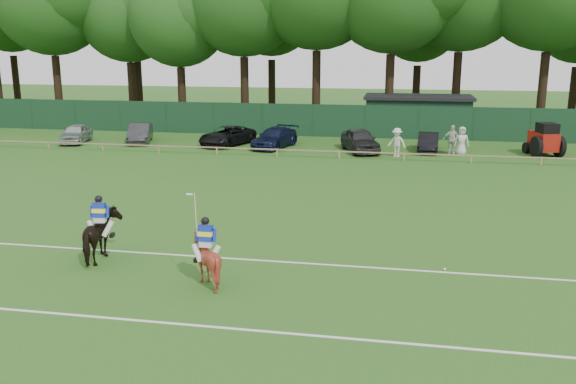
% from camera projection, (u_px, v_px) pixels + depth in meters
% --- Properties ---
extents(ground, '(160.00, 160.00, 0.00)m').
position_uv_depth(ground, '(258.00, 250.00, 21.27)').
color(ground, '#1E4C14').
rests_on(ground, ground).
extents(horse_dark, '(1.17, 2.09, 1.68)m').
position_uv_depth(horse_dark, '(101.00, 236.00, 20.07)').
color(horse_dark, black).
rests_on(horse_dark, ground).
extents(horse_chestnut, '(1.23, 1.38, 1.50)m').
position_uv_depth(horse_chestnut, '(206.00, 260.00, 18.10)').
color(horse_chestnut, maroon).
rests_on(horse_chestnut, ground).
extents(sedan_silver, '(2.43, 4.26, 1.37)m').
position_uv_depth(sedan_silver, '(76.00, 133.00, 44.24)').
color(sedan_silver, '#B2B6B8').
rests_on(sedan_silver, ground).
extents(sedan_grey, '(2.70, 4.49, 1.40)m').
position_uv_depth(sedan_grey, '(140.00, 133.00, 44.39)').
color(sedan_grey, '#323335').
rests_on(sedan_grey, ground).
extents(suv_black, '(3.68, 5.26, 1.33)m').
position_uv_depth(suv_black, '(227.00, 136.00, 43.16)').
color(suv_black, black).
rests_on(suv_black, ground).
extents(sedan_navy, '(2.98, 5.01, 1.36)m').
position_uv_depth(sedan_navy, '(275.00, 138.00, 42.18)').
color(sedan_navy, '#121738').
rests_on(sedan_navy, ground).
extents(hatch_grey, '(3.25, 4.86, 1.54)m').
position_uv_depth(hatch_grey, '(360.00, 140.00, 40.55)').
color(hatch_grey, '#2C2C2E').
rests_on(hatch_grey, ground).
extents(estate_black, '(1.54, 3.84, 1.24)m').
position_uv_depth(estate_black, '(428.00, 142.00, 40.66)').
color(estate_black, black).
rests_on(estate_black, ground).
extents(spectator_left, '(1.36, 1.05, 1.85)m').
position_uv_depth(spectator_left, '(397.00, 142.00, 38.64)').
color(spectator_left, silver).
rests_on(spectator_left, ground).
extents(spectator_mid, '(1.17, 0.53, 1.96)m').
position_uv_depth(spectator_mid, '(452.00, 140.00, 39.21)').
color(spectator_mid, beige).
rests_on(spectator_mid, ground).
extents(spectator_right, '(0.92, 0.61, 1.87)m').
position_uv_depth(spectator_right, '(462.00, 141.00, 39.08)').
color(spectator_right, beige).
rests_on(spectator_right, ground).
extents(rider_dark, '(0.93, 0.42, 1.41)m').
position_uv_depth(rider_dark, '(99.00, 215.00, 19.88)').
color(rider_dark, silver).
rests_on(rider_dark, ground).
extents(rider_chestnut, '(0.94, 0.58, 2.05)m').
position_uv_depth(rider_chestnut, '(205.00, 238.00, 17.93)').
color(rider_chestnut, silver).
rests_on(rider_chestnut, ground).
extents(polo_ball, '(0.09, 0.09, 0.09)m').
position_uv_depth(polo_ball, '(445.00, 269.00, 19.36)').
color(polo_ball, silver).
rests_on(polo_ball, ground).
extents(pitch_lines, '(60.00, 5.10, 0.01)m').
position_uv_depth(pitch_lines, '(231.00, 289.00, 17.92)').
color(pitch_lines, silver).
rests_on(pitch_lines, ground).
extents(pitch_rail, '(62.10, 0.10, 0.50)m').
position_uv_depth(pitch_rail, '(324.00, 151.00, 38.35)').
color(pitch_rail, '#997F5B').
rests_on(pitch_rail, ground).
extents(perimeter_fence, '(92.08, 0.08, 2.50)m').
position_uv_depth(perimeter_fence, '(339.00, 121.00, 46.76)').
color(perimeter_fence, '#14351E').
rests_on(perimeter_fence, ground).
extents(utility_shed, '(8.40, 4.40, 3.04)m').
position_uv_depth(utility_shed, '(418.00, 115.00, 48.49)').
color(utility_shed, '#14331E').
rests_on(utility_shed, ground).
extents(tree_row, '(96.00, 12.00, 21.00)m').
position_uv_depth(tree_row, '(370.00, 125.00, 54.34)').
color(tree_row, '#26561C').
rests_on(tree_row, ground).
extents(tractor, '(2.29, 2.89, 2.14)m').
position_uv_depth(tractor, '(545.00, 140.00, 38.98)').
color(tractor, maroon).
rests_on(tractor, ground).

